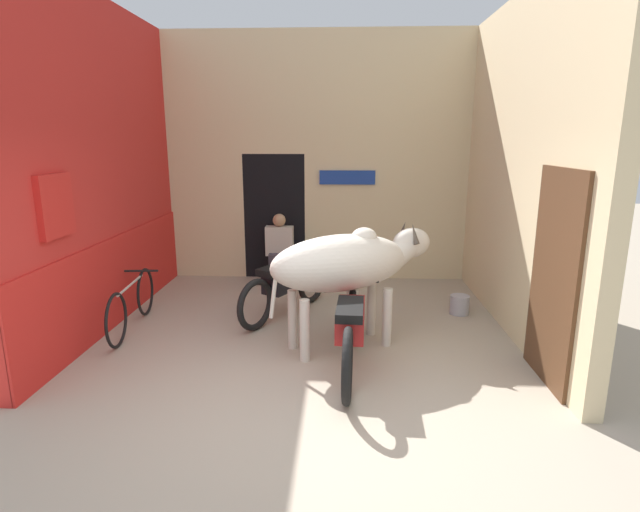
{
  "coord_description": "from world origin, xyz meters",
  "views": [
    {
      "loc": [
        0.45,
        -3.89,
        2.36
      ],
      "look_at": [
        0.17,
        2.0,
        0.96
      ],
      "focal_mm": 28.0,
      "sensor_mm": 36.0,
      "label": 1
    }
  ],
  "objects_px": {
    "bicycle": "(132,304)",
    "plastic_stool": "(303,268)",
    "cow": "(348,263)",
    "motorcycle_near": "(351,326)",
    "motorcycle_far": "(286,284)",
    "shopkeeper_seated": "(279,248)",
    "bucket": "(459,305)"
  },
  "relations": [
    {
      "from": "motorcycle_near",
      "to": "bicycle",
      "type": "distance_m",
      "value": 2.9
    },
    {
      "from": "bicycle",
      "to": "plastic_stool",
      "type": "relative_size",
      "value": 4.02
    },
    {
      "from": "motorcycle_far",
      "to": "bicycle",
      "type": "height_order",
      "value": "motorcycle_far"
    },
    {
      "from": "bicycle",
      "to": "plastic_stool",
      "type": "distance_m",
      "value": 3.01
    },
    {
      "from": "cow",
      "to": "motorcycle_near",
      "type": "distance_m",
      "value": 0.79
    },
    {
      "from": "cow",
      "to": "motorcycle_far",
      "type": "xyz_separation_m",
      "value": [
        -0.82,
        0.99,
        -0.55
      ]
    },
    {
      "from": "cow",
      "to": "motorcycle_near",
      "type": "bearing_deg",
      "value": -87.03
    },
    {
      "from": "motorcycle_near",
      "to": "bicycle",
      "type": "height_order",
      "value": "motorcycle_near"
    },
    {
      "from": "bucket",
      "to": "motorcycle_near",
      "type": "bearing_deg",
      "value": -131.12
    },
    {
      "from": "bicycle",
      "to": "shopkeeper_seated",
      "type": "height_order",
      "value": "shopkeeper_seated"
    },
    {
      "from": "bucket",
      "to": "shopkeeper_seated",
      "type": "bearing_deg",
      "value": 153.52
    },
    {
      "from": "bucket",
      "to": "motorcycle_far",
      "type": "bearing_deg",
      "value": -176.1
    },
    {
      "from": "plastic_stool",
      "to": "motorcycle_far",
      "type": "bearing_deg",
      "value": -93.14
    },
    {
      "from": "shopkeeper_seated",
      "to": "plastic_stool",
      "type": "height_order",
      "value": "shopkeeper_seated"
    },
    {
      "from": "cow",
      "to": "bicycle",
      "type": "bearing_deg",
      "value": 171.85
    },
    {
      "from": "shopkeeper_seated",
      "to": "bucket",
      "type": "relative_size",
      "value": 4.49
    },
    {
      "from": "bucket",
      "to": "bicycle",
      "type": "bearing_deg",
      "value": -169.76
    },
    {
      "from": "motorcycle_far",
      "to": "plastic_stool",
      "type": "bearing_deg",
      "value": 86.86
    },
    {
      "from": "cow",
      "to": "bucket",
      "type": "relative_size",
      "value": 7.7
    },
    {
      "from": "cow",
      "to": "shopkeeper_seated",
      "type": "height_order",
      "value": "cow"
    },
    {
      "from": "cow",
      "to": "shopkeeper_seated",
      "type": "distance_m",
      "value": 2.73
    },
    {
      "from": "cow",
      "to": "motorcycle_far",
      "type": "relative_size",
      "value": 1.15
    },
    {
      "from": "cow",
      "to": "bicycle",
      "type": "xyz_separation_m",
      "value": [
        -2.7,
        0.39,
        -0.66
      ]
    },
    {
      "from": "cow",
      "to": "bucket",
      "type": "distance_m",
      "value": 2.12
    },
    {
      "from": "motorcycle_near",
      "to": "bicycle",
      "type": "relative_size",
      "value": 1.21
    },
    {
      "from": "bicycle",
      "to": "bucket",
      "type": "height_order",
      "value": "bicycle"
    },
    {
      "from": "cow",
      "to": "motorcycle_near",
      "type": "relative_size",
      "value": 0.95
    },
    {
      "from": "bicycle",
      "to": "cow",
      "type": "bearing_deg",
      "value": -8.15
    },
    {
      "from": "motorcycle_near",
      "to": "shopkeeper_seated",
      "type": "height_order",
      "value": "shopkeeper_seated"
    },
    {
      "from": "cow",
      "to": "motorcycle_near",
      "type": "height_order",
      "value": "cow"
    },
    {
      "from": "motorcycle_near",
      "to": "plastic_stool",
      "type": "bearing_deg",
      "value": 103.17
    },
    {
      "from": "bicycle",
      "to": "shopkeeper_seated",
      "type": "distance_m",
      "value": 2.64
    }
  ]
}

